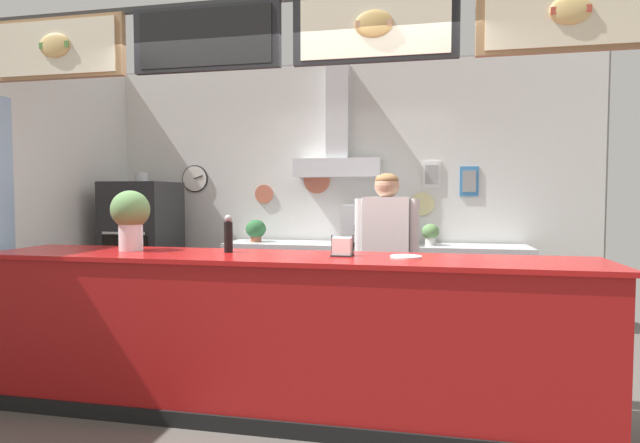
# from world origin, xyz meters

# --- Properties ---
(ground_plane) EXTENTS (6.54, 6.54, 0.00)m
(ground_plane) POSITION_xyz_m (0.00, 0.00, 0.00)
(ground_plane) COLOR #514C47
(back_wall_assembly) EXTENTS (5.45, 2.50, 2.91)m
(back_wall_assembly) POSITION_xyz_m (-0.00, 2.17, 1.54)
(back_wall_assembly) COLOR gray
(back_wall_assembly) RESTS_ON ground_plane
(service_counter) EXTENTS (4.00, 0.68, 1.04)m
(service_counter) POSITION_xyz_m (0.00, -0.25, 0.52)
(service_counter) COLOR maroon
(service_counter) RESTS_ON ground_plane
(back_prep_counter) EXTENTS (3.15, 0.58, 0.92)m
(back_prep_counter) POSITION_xyz_m (0.38, 1.92, 0.45)
(back_prep_counter) COLOR #B7BABF
(back_prep_counter) RESTS_ON ground_plane
(pizza_oven) EXTENTS (0.67, 0.70, 1.67)m
(pizza_oven) POSITION_xyz_m (-2.11, 1.64, 0.79)
(pizza_oven) COLOR #232326
(pizza_oven) RESTS_ON ground_plane
(shop_worker) EXTENTS (0.54, 0.24, 1.61)m
(shop_worker) POSITION_xyz_m (0.60, 0.87, 0.88)
(shop_worker) COLOR #232328
(shop_worker) RESTS_ON ground_plane
(espresso_machine) EXTENTS (0.54, 0.55, 0.41)m
(espresso_machine) POSITION_xyz_m (0.35, 1.89, 1.12)
(espresso_machine) COLOR silver
(espresso_machine) RESTS_ON back_prep_counter
(potted_oregano) EXTENTS (0.18, 0.18, 0.22)m
(potted_oregano) POSITION_xyz_m (0.97, 1.90, 1.04)
(potted_oregano) COLOR beige
(potted_oregano) RESTS_ON back_prep_counter
(potted_basil) EXTENTS (0.22, 0.22, 0.24)m
(potted_basil) POSITION_xyz_m (-0.91, 1.92, 1.05)
(potted_basil) COLOR #9E563D
(potted_basil) RESTS_ON back_prep_counter
(condiment_plate) EXTENTS (0.20, 0.20, 0.01)m
(condiment_plate) POSITION_xyz_m (0.80, -0.20, 1.05)
(condiment_plate) COLOR white
(condiment_plate) RESTS_ON service_counter
(basil_vase) EXTENTS (0.27, 0.27, 0.42)m
(basil_vase) POSITION_xyz_m (-1.11, -0.17, 1.28)
(basil_vase) COLOR silver
(basil_vase) RESTS_ON service_counter
(pepper_grinder) EXTENTS (0.06, 0.06, 0.26)m
(pepper_grinder) POSITION_xyz_m (-0.39, -0.15, 1.17)
(pepper_grinder) COLOR black
(pepper_grinder) RESTS_ON service_counter
(napkin_holder) EXTENTS (0.15, 0.14, 0.14)m
(napkin_holder) POSITION_xyz_m (0.40, -0.19, 1.10)
(napkin_holder) COLOR #262628
(napkin_holder) RESTS_ON service_counter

